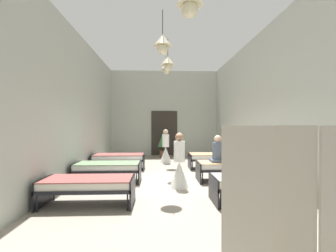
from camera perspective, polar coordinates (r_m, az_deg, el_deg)
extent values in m
cube|color=#9E9384|center=(7.04, 0.30, -13.94)|extent=(6.30, 11.98, 0.10)
cube|color=#B2B7AD|center=(12.62, -0.94, 3.19)|extent=(6.10, 0.20, 4.58)
cube|color=#B2B7AD|center=(7.32, -23.52, 5.04)|extent=(0.20, 11.38, 4.58)
cube|color=#B2B7AD|center=(7.58, 23.26, 4.89)|extent=(0.20, 11.38, 4.58)
cube|color=#2D2823|center=(12.50, -0.93, -1.79)|extent=(1.40, 0.06, 2.40)
sphere|color=beige|center=(4.30, 5.39, 26.72)|extent=(0.28, 0.28, 0.28)
cylinder|color=brown|center=(6.36, -1.35, 24.34)|extent=(0.02, 0.02, 0.61)
cone|color=beige|center=(6.19, -1.35, 20.47)|extent=(0.44, 0.44, 0.28)
sphere|color=beige|center=(6.11, -1.35, 18.53)|extent=(0.28, 0.28, 0.28)
cylinder|color=brown|center=(8.23, -0.05, 18.84)|extent=(0.02, 0.02, 0.58)
cone|color=beige|center=(8.10, -0.05, 15.90)|extent=(0.44, 0.44, 0.28)
sphere|color=beige|center=(8.05, -0.05, 14.38)|extent=(0.28, 0.28, 0.28)
cylinder|color=brown|center=(10.18, -0.44, 16.16)|extent=(0.02, 0.02, 0.26)
cone|color=beige|center=(10.11, -0.44, 14.62)|extent=(0.44, 0.44, 0.28)
sphere|color=beige|center=(10.06, -0.44, 13.41)|extent=(0.28, 0.28, 0.28)
cylinder|color=black|center=(5.35, -29.60, -16.29)|extent=(0.03, 0.03, 0.34)
cylinder|color=black|center=(5.97, -26.34, -14.47)|extent=(0.03, 0.03, 0.34)
cylinder|color=black|center=(4.84, -9.97, -18.03)|extent=(0.03, 0.03, 0.34)
cylinder|color=black|center=(5.53, -8.95, -15.67)|extent=(0.03, 0.03, 0.34)
cube|color=black|center=(5.30, -19.10, -14.10)|extent=(1.90, 0.84, 0.07)
cube|color=black|center=(5.65, -28.45, -14.13)|extent=(0.04, 0.84, 0.57)
cube|color=black|center=(5.14, -8.74, -15.55)|extent=(0.04, 0.84, 0.57)
cube|color=silver|center=(5.28, -19.10, -13.00)|extent=(1.82, 0.78, 0.14)
cube|color=#8C4C47|center=(5.26, -19.11, -12.13)|extent=(1.86, 0.82, 0.02)
cylinder|color=black|center=(4.97, 12.91, -17.57)|extent=(0.03, 0.03, 0.34)
cylinder|color=black|center=(5.63, 10.90, -15.35)|extent=(0.03, 0.03, 0.34)
cylinder|color=black|center=(5.66, 30.82, -15.35)|extent=(0.03, 0.03, 0.34)
cylinder|color=black|center=(6.25, 27.09, -13.79)|extent=(0.03, 0.03, 0.34)
cube|color=black|center=(5.51, 20.89, -13.53)|extent=(1.90, 0.84, 0.07)
cube|color=black|center=(5.25, 11.18, -15.22)|extent=(0.04, 0.84, 0.57)
cube|color=black|center=(5.95, 29.37, -13.37)|extent=(0.04, 0.84, 0.57)
cube|color=silver|center=(5.49, 20.90, -12.46)|extent=(1.82, 0.78, 0.14)
cube|color=#9E9E93|center=(5.47, 20.90, -11.63)|extent=(1.86, 0.82, 0.02)
cylinder|color=black|center=(7.04, -22.35, -12.15)|extent=(0.03, 0.03, 0.34)
cylinder|color=black|center=(7.70, -20.49, -11.03)|extent=(0.03, 0.03, 0.34)
cylinder|color=black|center=(6.66, -7.76, -12.84)|extent=(0.03, 0.03, 0.34)
cylinder|color=black|center=(7.36, -7.23, -11.55)|extent=(0.03, 0.03, 0.34)
cube|color=black|center=(7.10, -14.61, -10.33)|extent=(1.90, 0.84, 0.07)
cube|color=black|center=(7.36, -21.83, -10.65)|extent=(0.04, 0.84, 0.57)
cube|color=black|center=(6.98, -6.98, -11.23)|extent=(0.04, 0.84, 0.57)
cube|color=white|center=(7.08, -14.62, -9.49)|extent=(1.82, 0.78, 0.14)
cube|color=slate|center=(7.06, -14.62, -8.84)|extent=(1.86, 0.82, 0.02)
cylinder|color=black|center=(6.75, 8.54, -12.66)|extent=(0.03, 0.03, 0.34)
cylinder|color=black|center=(7.44, 7.47, -11.41)|extent=(0.03, 0.03, 0.34)
cylinder|color=black|center=(7.28, 22.42, -11.73)|extent=(0.03, 0.03, 0.34)
cylinder|color=black|center=(7.92, 20.19, -10.71)|extent=(0.03, 0.03, 0.34)
cube|color=black|center=(7.26, 14.86, -10.08)|extent=(1.90, 0.84, 0.07)
cube|color=black|center=(7.06, 7.49, -11.10)|extent=(0.04, 0.84, 0.57)
cube|color=black|center=(7.60, 21.68, -10.30)|extent=(0.04, 0.84, 0.57)
cube|color=white|center=(7.24, 14.86, -9.27)|extent=(1.82, 0.78, 0.14)
cube|color=tan|center=(7.23, 14.86, -8.63)|extent=(1.86, 0.82, 0.02)
cylinder|color=black|center=(8.81, -18.07, -9.55)|extent=(0.03, 0.03, 0.34)
cylinder|color=black|center=(9.50, -16.88, -8.82)|extent=(0.03, 0.03, 0.34)
cylinder|color=black|center=(8.51, -6.55, -9.89)|extent=(0.03, 0.03, 0.34)
cylinder|color=black|center=(9.22, -6.22, -9.08)|extent=(0.03, 0.03, 0.34)
cube|color=black|center=(8.94, -12.01, -8.06)|extent=(1.90, 0.84, 0.07)
cube|color=black|center=(9.15, -17.82, -8.43)|extent=(0.04, 0.84, 0.57)
cube|color=black|center=(8.84, -5.99, -8.72)|extent=(0.04, 0.84, 0.57)
cube|color=white|center=(8.92, -12.01, -7.40)|extent=(1.82, 0.78, 0.14)
cube|color=#8C4C47|center=(8.91, -12.01, -6.87)|extent=(1.86, 0.82, 0.02)
cylinder|color=black|center=(8.58, 6.10, -9.80)|extent=(0.03, 0.03, 0.34)
cylinder|color=black|center=(9.29, 5.43, -9.01)|extent=(0.03, 0.03, 0.34)
cylinder|color=black|center=(9.00, 17.27, -9.33)|extent=(0.03, 0.03, 0.34)
cylinder|color=black|center=(9.67, 15.82, -8.64)|extent=(0.03, 0.03, 0.34)
cube|color=black|center=(9.06, 11.26, -7.94)|extent=(1.90, 0.84, 0.07)
cube|color=black|center=(8.91, 5.37, -8.66)|extent=(0.04, 0.84, 0.57)
cube|color=black|center=(9.34, 16.87, -8.25)|extent=(0.04, 0.84, 0.57)
cube|color=white|center=(9.05, 11.26, -7.28)|extent=(1.82, 0.78, 0.14)
cube|color=tan|center=(9.04, 11.26, -6.77)|extent=(1.86, 0.82, 0.02)
cone|color=white|center=(10.18, -0.59, -7.14)|extent=(0.52, 0.52, 0.70)
cylinder|color=white|center=(10.11, -0.59, -3.62)|extent=(0.30, 0.30, 0.55)
sphere|color=beige|center=(10.09, -0.59, -1.44)|extent=(0.22, 0.22, 0.22)
cone|color=white|center=(10.09, -0.59, -1.01)|extent=(0.18, 0.18, 0.10)
cone|color=white|center=(6.33, 2.82, -11.89)|extent=(0.52, 0.52, 0.70)
cylinder|color=white|center=(6.22, 2.82, -6.26)|extent=(0.30, 0.30, 0.55)
sphere|color=#A87A5B|center=(6.19, 2.82, -2.71)|extent=(0.22, 0.22, 0.22)
cone|color=white|center=(6.18, 2.83, -2.00)|extent=(0.18, 0.18, 0.10)
cylinder|color=#515B70|center=(7.07, 12.18, -6.35)|extent=(0.32, 0.32, 0.58)
cube|color=#515B70|center=(7.11, 12.18, -8.35)|extent=(0.44, 0.44, 0.08)
sphere|color=beige|center=(7.04, 12.19, -3.11)|extent=(0.22, 0.22, 0.22)
cylinder|color=brown|center=(11.74, -1.11, -6.93)|extent=(0.41, 0.41, 0.36)
cylinder|color=brown|center=(11.70, -1.11, -5.57)|extent=(0.06, 0.06, 0.20)
cone|color=#3D7A42|center=(11.66, -1.12, -3.18)|extent=(0.57, 0.57, 0.78)
cube|color=#BCB29E|center=(2.24, 18.79, -22.17)|extent=(0.38, 0.23, 1.70)
cube|color=#BCB29E|center=(2.46, 28.00, -20.07)|extent=(0.42, 0.12, 1.70)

